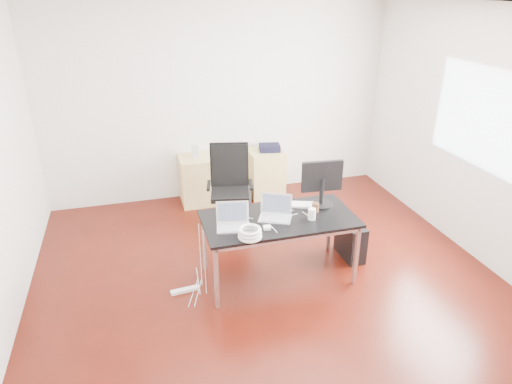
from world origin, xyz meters
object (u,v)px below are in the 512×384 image
object	(u,v)px
desk	(279,222)
filing_cabinet_right	(265,173)
pc_tower	(351,240)
office_chair	(230,183)
filing_cabinet_left	(198,180)

from	to	relation	value
desk	filing_cabinet_right	world-z (taller)	desk
desk	pc_tower	bearing A→B (deg)	9.44
desk	filing_cabinet_right	distance (m)	2.19
desk	office_chair	distance (m)	1.32
filing_cabinet_left	pc_tower	world-z (taller)	filing_cabinet_left
desk	office_chair	world-z (taller)	office_chair
office_chair	filing_cabinet_left	bearing A→B (deg)	122.44
office_chair	pc_tower	xyz separation A→B (m)	(1.19, -1.14, -0.39)
filing_cabinet_right	pc_tower	xyz separation A→B (m)	(0.46, -1.96, -0.13)
filing_cabinet_right	office_chair	bearing A→B (deg)	-131.88
desk	filing_cabinet_left	distance (m)	2.21
filing_cabinet_left	filing_cabinet_right	size ratio (longest dim) A/B	1.00
desk	office_chair	size ratio (longest dim) A/B	1.48
filing_cabinet_right	desk	bearing A→B (deg)	-103.12
desk	filing_cabinet_right	bearing A→B (deg)	76.88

